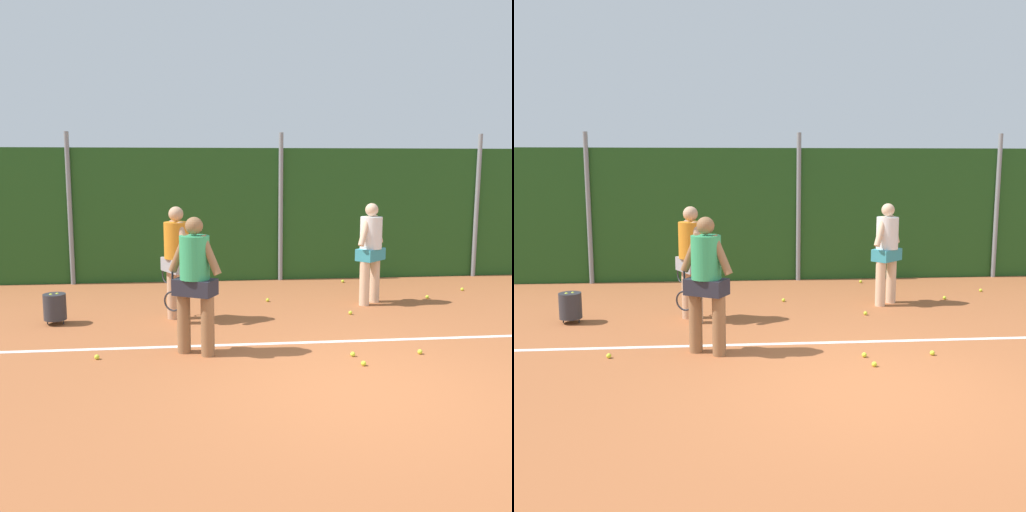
# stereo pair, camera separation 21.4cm
# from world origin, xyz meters

# --- Properties ---
(ground_plane) EXTENTS (26.08, 26.08, 0.00)m
(ground_plane) POSITION_xyz_m (0.00, 1.96, 0.00)
(ground_plane) COLOR #A85B33
(hedge_fence_backdrop) EXTENTS (15.73, 0.25, 2.92)m
(hedge_fence_backdrop) POSITION_xyz_m (0.00, 6.65, 1.46)
(hedge_fence_backdrop) COLOR #23511E
(hedge_fence_backdrop) RESTS_ON ground_plane
(fence_post_left) EXTENTS (0.10, 0.10, 3.25)m
(fence_post_left) POSITION_xyz_m (-4.54, 6.47, 1.63)
(fence_post_left) COLOR gray
(fence_post_left) RESTS_ON ground_plane
(fence_post_center) EXTENTS (0.10, 0.10, 3.25)m
(fence_post_center) POSITION_xyz_m (0.00, 6.47, 1.63)
(fence_post_center) COLOR gray
(fence_post_center) RESTS_ON ground_plane
(fence_post_right) EXTENTS (0.10, 0.10, 3.25)m
(fence_post_right) POSITION_xyz_m (4.54, 6.47, 1.63)
(fence_post_right) COLOR gray
(fence_post_right) RESTS_ON ground_plane
(court_baseline_paint) EXTENTS (11.49, 0.10, 0.01)m
(court_baseline_paint) POSITION_xyz_m (0.00, 1.76, 0.00)
(court_baseline_paint) COLOR white
(court_baseline_paint) RESTS_ON ground_plane
(player_foreground_near) EXTENTS (0.79, 0.54, 1.88)m
(player_foreground_near) POSITION_xyz_m (-1.91, 1.42, 1.05)
(player_foreground_near) COLOR #8C603D
(player_foreground_near) RESTS_ON ground_plane
(player_midcourt) EXTENTS (0.55, 0.75, 1.89)m
(player_midcourt) POSITION_xyz_m (-2.20, 3.17, 1.06)
(player_midcourt) COLOR tan
(player_midcourt) RESTS_ON ground_plane
(player_backcourt_far) EXTENTS (0.62, 0.60, 1.87)m
(player_backcourt_far) POSITION_xyz_m (1.31, 4.04, 1.05)
(player_backcourt_far) COLOR beige
(player_backcourt_far) RESTS_ON ground_plane
(ball_hopper) EXTENTS (0.36, 0.36, 0.51)m
(ball_hopper) POSITION_xyz_m (-4.17, 3.18, 0.29)
(ball_hopper) COLOR #2D2D33
(ball_hopper) RESTS_ON ground_plane
(tennis_ball_0) EXTENTS (0.07, 0.07, 0.07)m
(tennis_ball_0) POSITION_xyz_m (1.32, 6.01, 0.03)
(tennis_ball_0) COLOR #CCDB33
(tennis_ball_0) RESTS_ON ground_plane
(tennis_ball_1) EXTENTS (0.07, 0.07, 0.07)m
(tennis_ball_1) POSITION_xyz_m (0.23, 0.70, 0.03)
(tennis_ball_1) COLOR #CCDB33
(tennis_ball_1) RESTS_ON ground_plane
(tennis_ball_3) EXTENTS (0.07, 0.07, 0.07)m
(tennis_ball_3) POSITION_xyz_m (-0.55, 4.38, 0.03)
(tennis_ball_3) COLOR #CCDB33
(tennis_ball_3) RESTS_ON ground_plane
(tennis_ball_4) EXTENTS (0.07, 0.07, 0.07)m
(tennis_ball_4) POSITION_xyz_m (2.55, 4.32, 0.03)
(tennis_ball_4) COLOR #CCDB33
(tennis_ball_4) RESTS_ON ground_plane
(tennis_ball_5) EXTENTS (0.07, 0.07, 0.07)m
(tennis_ball_5) POSITION_xyz_m (3.55, 4.92, 0.03)
(tennis_ball_5) COLOR #CCDB33
(tennis_ball_5) RESTS_ON ground_plane
(tennis_ball_6) EXTENTS (0.07, 0.07, 0.07)m
(tennis_ball_6) POSITION_xyz_m (1.13, 1.08, 0.03)
(tennis_ball_6) COLOR #CCDB33
(tennis_ball_6) RESTS_ON ground_plane
(tennis_ball_7) EXTENTS (0.07, 0.07, 0.07)m
(tennis_ball_7) POSITION_xyz_m (-3.22, 1.32, 0.03)
(tennis_ball_7) COLOR #CCDB33
(tennis_ball_7) RESTS_ON ground_plane
(tennis_ball_8) EXTENTS (0.07, 0.07, 0.07)m
(tennis_ball_8) POSITION_xyz_m (0.19, 1.08, 0.03)
(tennis_ball_8) COLOR #CCDB33
(tennis_ball_8) RESTS_ON ground_plane
(tennis_ball_9) EXTENTS (0.07, 0.07, 0.07)m
(tennis_ball_9) POSITION_xyz_m (0.75, 3.28, 0.03)
(tennis_ball_9) COLOR #CCDB33
(tennis_ball_9) RESTS_ON ground_plane
(tennis_ball_10) EXTENTS (0.07, 0.07, 0.07)m
(tennis_ball_10) POSITION_xyz_m (-1.80, 5.59, 0.03)
(tennis_ball_10) COLOR #CCDB33
(tennis_ball_10) RESTS_ON ground_plane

